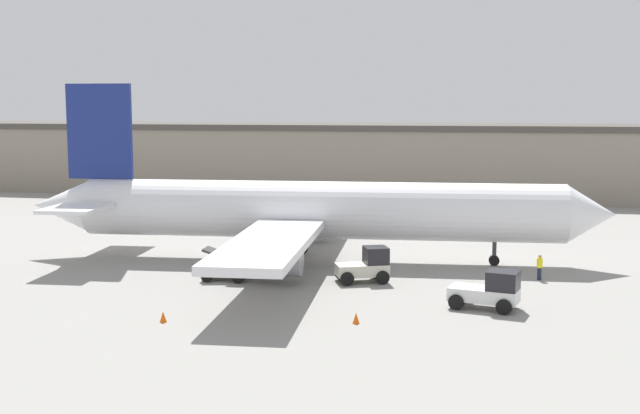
{
  "coord_description": "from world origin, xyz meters",
  "views": [
    {
      "loc": [
        11.55,
        -53.25,
        10.69
      ],
      "look_at": [
        0.0,
        0.0,
        3.79
      ],
      "focal_mm": 45.0,
      "sensor_mm": 36.0,
      "label": 1
    }
  ],
  "objects": [
    {
      "name": "ground_plane",
      "position": [
        0.0,
        0.0,
        0.0
      ],
      "size": [
        400.0,
        400.0,
        0.0
      ],
      "primitive_type": "plane",
      "color": "gray"
    },
    {
      "name": "terminal_building",
      "position": [
        -13.73,
        43.91,
        4.26
      ],
      "size": [
        89.71,
        16.89,
        8.5
      ],
      "color": "gray",
      "rests_on": "ground_plane"
    },
    {
      "name": "airplane",
      "position": [
        -1.0,
        -0.09,
        3.54
      ],
      "size": [
        40.48,
        36.22,
        12.22
      ],
      "rotation": [
        0.0,
        0.0,
        0.09
      ],
      "color": "white",
      "rests_on": "ground_plane"
    },
    {
      "name": "ground_crew_worker",
      "position": [
        14.51,
        -2.99,
        0.86
      ],
      "size": [
        0.35,
        0.35,
        1.61
      ],
      "rotation": [
        0.0,
        0.0,
        1.44
      ],
      "color": "#1E2338",
      "rests_on": "ground_plane"
    },
    {
      "name": "baggage_tug",
      "position": [
        4.14,
        -5.77,
        1.01
      ],
      "size": [
        3.52,
        2.92,
        2.15
      ],
      "rotation": [
        0.0,
        0.0,
        0.39
      ],
      "color": "beige",
      "rests_on": "ground_plane"
    },
    {
      "name": "belt_loader_truck",
      "position": [
        -4.2,
        -6.89,
        0.96
      ],
      "size": [
        2.94,
        2.29,
        1.99
      ],
      "rotation": [
        0.0,
        0.0,
        0.06
      ],
      "color": "beige",
      "rests_on": "ground_plane"
    },
    {
      "name": "pushback_tug",
      "position": [
        11.55,
        -10.93,
        1.0
      ],
      "size": [
        3.85,
        2.61,
        2.11
      ],
      "rotation": [
        0.0,
        0.0,
        -0.21
      ],
      "color": "silver",
      "rests_on": "ground_plane"
    },
    {
      "name": "safety_cone_near",
      "position": [
        5.13,
        -15.24,
        0.28
      ],
      "size": [
        0.36,
        0.36,
        0.55
      ],
      "color": "#EF590F",
      "rests_on": "ground_plane"
    },
    {
      "name": "safety_cone_far",
      "position": [
        -4.29,
        -17.01,
        0.28
      ],
      "size": [
        0.36,
        0.36,
        0.55
      ],
      "color": "#EF590F",
      "rests_on": "ground_plane"
    }
  ]
}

